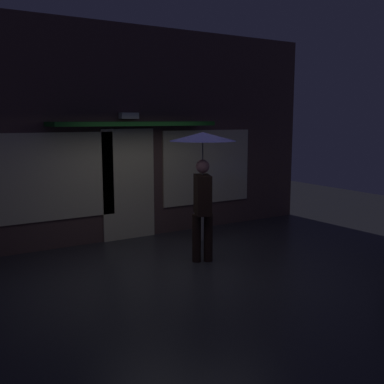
# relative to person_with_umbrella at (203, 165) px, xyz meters

# --- Properties ---
(ground_plane) EXTENTS (18.00, 18.00, 0.00)m
(ground_plane) POSITION_rel_person_with_umbrella_xyz_m (-0.41, -0.12, -1.63)
(ground_plane) COLOR #2D2D33
(building_facade) EXTENTS (8.81, 1.00, 4.19)m
(building_facade) POSITION_rel_person_with_umbrella_xyz_m (-0.41, 2.22, 0.44)
(building_facade) COLOR brown
(building_facade) RESTS_ON ground
(person_with_umbrella) EXTENTS (1.10, 1.10, 2.18)m
(person_with_umbrella) POSITION_rel_person_with_umbrella_xyz_m (0.00, 0.00, 0.00)
(person_with_umbrella) COLOR black
(person_with_umbrella) RESTS_ON ground
(sidewalk_bollard) EXTENTS (0.22, 0.22, 0.67)m
(sidewalk_bollard) POSITION_rel_person_with_umbrella_xyz_m (0.75, 1.27, -1.30)
(sidewalk_bollard) COLOR #9E998E
(sidewalk_bollard) RESTS_ON ground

